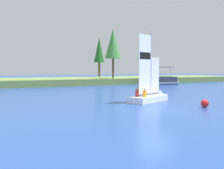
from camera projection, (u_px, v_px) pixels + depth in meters
ground_plane at (156, 110)px, 17.50m from camera, size 200.00×200.00×0.00m
shore_bank at (39, 82)px, 45.01m from camera, size 80.00×12.79×1.01m
shoreline_tree_midright at (113, 44)px, 46.44m from camera, size 2.74×2.74×8.34m
shoreline_tree_right at (99, 50)px, 54.51m from camera, size 2.11×2.11×7.70m
sailboat at (152, 95)px, 22.55m from camera, size 4.62×3.07×6.06m
pontoon_boat at (160, 81)px, 45.79m from camera, size 6.17×3.93×2.92m
channel_buoy at (205, 103)px, 18.83m from camera, size 0.54×0.54×0.54m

